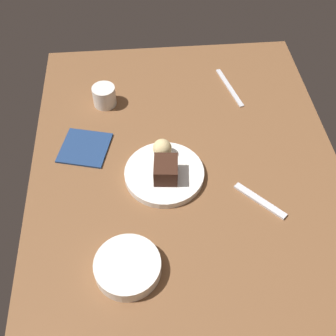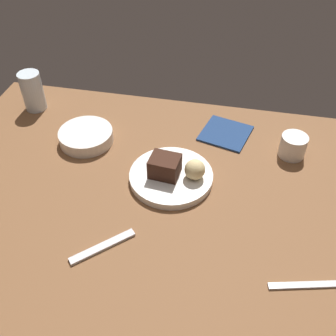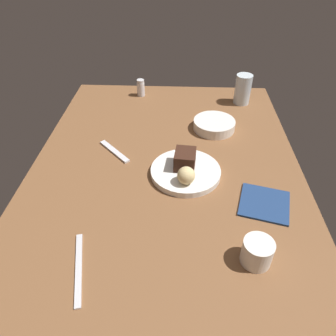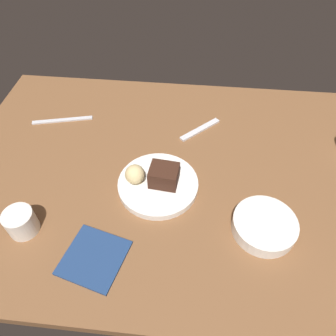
# 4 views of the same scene
# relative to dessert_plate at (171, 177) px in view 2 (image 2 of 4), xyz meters

# --- Properties ---
(dining_table) EXTENTS (1.20, 0.84, 0.03)m
(dining_table) POSITION_rel_dessert_plate_xyz_m (0.02, 0.06, -0.02)
(dining_table) COLOR brown
(dining_table) RESTS_ON ground
(dessert_plate) EXTENTS (0.21, 0.21, 0.02)m
(dessert_plate) POSITION_rel_dessert_plate_xyz_m (0.00, 0.00, 0.00)
(dessert_plate) COLOR white
(dessert_plate) RESTS_ON dining_table
(chocolate_cake_slice) EXTENTS (0.08, 0.07, 0.05)m
(chocolate_cake_slice) POSITION_rel_dessert_plate_xyz_m (0.02, 0.00, 0.04)
(chocolate_cake_slice) COLOR #381E14
(chocolate_cake_slice) RESTS_ON dessert_plate
(bread_roll) EXTENTS (0.05, 0.05, 0.05)m
(bread_roll) POSITION_rel_dessert_plate_xyz_m (-0.06, -0.00, 0.04)
(bread_roll) COLOR #DBC184
(bread_roll) RESTS_ON dessert_plate
(water_glass) EXTENTS (0.07, 0.07, 0.12)m
(water_glass) POSITION_rel_dessert_plate_xyz_m (0.48, -0.23, 0.05)
(water_glass) COLOR silver
(water_glass) RESTS_ON dining_table
(side_bowl) EXTENTS (0.15, 0.15, 0.04)m
(side_bowl) POSITION_rel_dessert_plate_xyz_m (0.26, -0.10, 0.01)
(side_bowl) COLOR white
(side_bowl) RESTS_ON dining_table
(coffee_cup) EXTENTS (0.07, 0.07, 0.06)m
(coffee_cup) POSITION_rel_dessert_plate_xyz_m (-0.30, -0.16, 0.02)
(coffee_cup) COLOR silver
(coffee_cup) RESTS_ON dining_table
(dessert_spoon) EXTENTS (0.12, 0.12, 0.01)m
(dessert_spoon) POSITION_rel_dessert_plate_xyz_m (0.10, 0.24, -0.01)
(dessert_spoon) COLOR silver
(dessert_spoon) RESTS_ON dining_table
(butter_knife) EXTENTS (0.19, 0.06, 0.01)m
(butter_knife) POSITION_rel_dessert_plate_xyz_m (-0.34, 0.24, -0.01)
(butter_knife) COLOR silver
(butter_knife) RESTS_ON dining_table
(folded_napkin) EXTENTS (0.16, 0.16, 0.01)m
(folded_napkin) POSITION_rel_dessert_plate_xyz_m (-0.12, -0.21, -0.01)
(folded_napkin) COLOR navy
(folded_napkin) RESTS_ON dining_table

